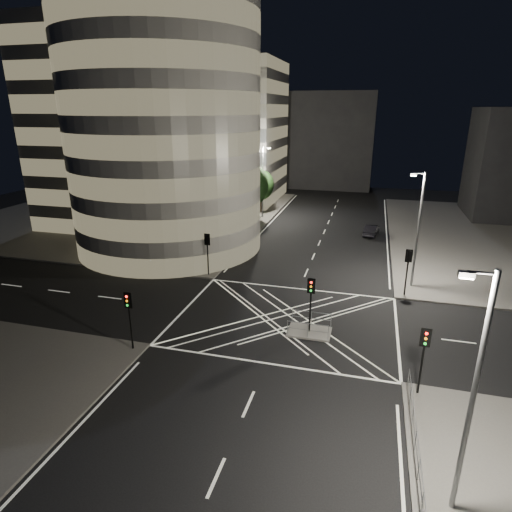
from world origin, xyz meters
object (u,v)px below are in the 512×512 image
(street_lamp_right_far, at_px, (418,227))
(sedan, at_px, (371,230))
(central_island, at_px, (309,332))
(traffic_signal_island, at_px, (311,295))
(traffic_signal_nl, at_px, (129,310))
(street_lamp_left_near, at_px, (219,206))
(street_lamp_right_near, at_px, (472,391))
(traffic_signal_fr, at_px, (408,264))
(traffic_signal_nr, at_px, (424,349))
(traffic_signal_fl, at_px, (207,247))
(street_lamp_left_far, at_px, (263,179))

(street_lamp_right_far, xyz_separation_m, sedan, (-3.63, 15.87, -4.86))
(central_island, distance_m, traffic_signal_island, 2.84)
(central_island, bearing_deg, traffic_signal_nl, -153.86)
(traffic_signal_island, height_order, street_lamp_left_near, street_lamp_left_near)
(traffic_signal_nl, relative_size, street_lamp_right_near, 0.40)
(traffic_signal_fr, relative_size, sedan, 0.97)
(traffic_signal_nl, xyz_separation_m, traffic_signal_nr, (17.60, 0.00, 0.00))
(traffic_signal_island, bearing_deg, traffic_signal_fl, 142.46)
(street_lamp_right_near, bearing_deg, traffic_signal_fr, 91.75)
(traffic_signal_fl, bearing_deg, street_lamp_left_near, 96.97)
(traffic_signal_island, bearing_deg, street_lamp_right_far, 54.70)
(traffic_signal_fr, xyz_separation_m, street_lamp_left_near, (-18.24, 5.20, 2.63))
(central_island, xyz_separation_m, traffic_signal_island, (0.00, 0.00, 2.84))
(traffic_signal_fl, xyz_separation_m, traffic_signal_nr, (17.60, -13.60, 0.00))
(traffic_signal_fr, height_order, sedan, traffic_signal_fr)
(traffic_signal_nl, bearing_deg, street_lamp_left_near, 91.94)
(traffic_signal_nr, xyz_separation_m, traffic_signal_island, (-6.80, 5.30, 0.00))
(traffic_signal_nl, height_order, traffic_signal_island, same)
(street_lamp_left_near, bearing_deg, street_lamp_right_far, -9.03)
(street_lamp_left_far, bearing_deg, street_lamp_left_near, -90.00)
(central_island, distance_m, street_lamp_right_far, 13.98)
(traffic_signal_island, relative_size, street_lamp_left_near, 0.40)
(traffic_signal_nl, height_order, street_lamp_left_near, street_lamp_left_near)
(street_lamp_left_far, bearing_deg, sedan, -18.58)
(street_lamp_left_near, bearing_deg, traffic_signal_fl, -83.03)
(traffic_signal_island, distance_m, street_lamp_right_near, 14.78)
(traffic_signal_nl, distance_m, traffic_signal_island, 12.03)
(street_lamp_left_far, bearing_deg, traffic_signal_island, -70.05)
(traffic_signal_island, xyz_separation_m, street_lamp_right_near, (7.44, -12.50, 2.63))
(traffic_signal_island, bearing_deg, sedan, 81.78)
(street_lamp_left_near, relative_size, street_lamp_right_near, 1.00)
(sedan, bearing_deg, traffic_signal_nr, 103.63)
(central_island, distance_m, street_lamp_left_near, 18.52)
(traffic_signal_nr, distance_m, street_lamp_left_near, 26.32)
(central_island, bearing_deg, street_lamp_left_near, 130.27)
(traffic_signal_fr, bearing_deg, traffic_signal_nr, -90.00)
(traffic_signal_fl, bearing_deg, street_lamp_right_far, 6.88)
(central_island, height_order, traffic_signal_fl, traffic_signal_fl)
(central_island, relative_size, street_lamp_left_far, 0.30)
(street_lamp_right_near, bearing_deg, traffic_signal_nr, 95.04)
(street_lamp_right_near, distance_m, sedan, 39.34)
(traffic_signal_nr, xyz_separation_m, sedan, (-2.99, 31.67, -2.23))
(street_lamp_left_near, height_order, sedan, street_lamp_left_near)
(street_lamp_left_far, xyz_separation_m, street_lamp_right_near, (18.87, -44.00, 0.00))
(traffic_signal_nr, bearing_deg, central_island, 142.07)
(traffic_signal_nl, distance_m, street_lamp_right_near, 19.78)
(traffic_signal_nr, height_order, street_lamp_left_far, street_lamp_left_far)
(street_lamp_left_far, xyz_separation_m, street_lamp_right_far, (18.87, -21.00, 0.00))
(street_lamp_left_near, bearing_deg, traffic_signal_nl, -88.06)
(traffic_signal_fr, bearing_deg, traffic_signal_fl, 180.00)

